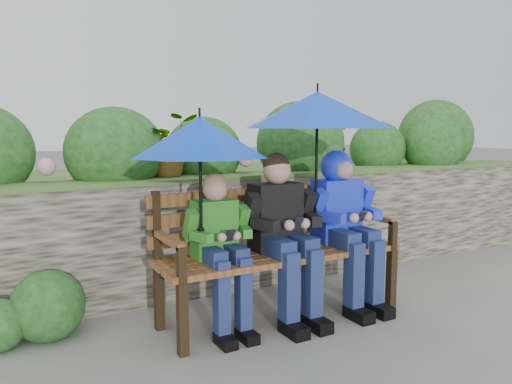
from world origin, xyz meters
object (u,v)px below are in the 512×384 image
umbrella_left (200,137)px  umbrella_right (317,110)px  boy_middle (283,228)px  boy_right (344,214)px  park_bench (276,243)px  boy_left (220,242)px

umbrella_left → umbrella_right: (0.97, 0.03, 0.20)m
umbrella_right → boy_middle: bearing=-176.7°
boy_middle → boy_right: bearing=1.3°
park_bench → umbrella_left: bearing=-170.2°
boy_middle → boy_right: 0.59m
park_bench → boy_middle: bearing=-90.3°
boy_left → boy_right: bearing=-0.0°
park_bench → boy_right: boy_right is taller
boy_right → umbrella_left: (-1.25, -0.03, 0.63)m
boy_middle → umbrella_left: bearing=-178.8°
boy_middle → umbrella_right: size_ratio=1.11×
boy_right → umbrella_right: bearing=179.1°
boy_right → umbrella_right: size_ratio=1.11×
umbrella_right → boy_left: bearing=-179.7°
park_bench → boy_left: 0.52m
boy_left → park_bench: bearing=9.7°
boy_middle → umbrella_left: size_ratio=1.35×
park_bench → boy_left: boy_left is taller
boy_right → boy_left: bearing=180.0°
umbrella_left → boy_left: bearing=10.4°
umbrella_right → boy_right: bearing=-0.9°
umbrella_left → boy_middle: bearing=1.2°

